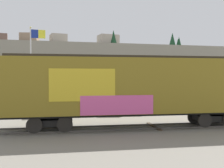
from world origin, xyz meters
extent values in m
plane|color=slate|center=(0.00, 0.00, 0.00)|extent=(260.00, 260.00, 0.00)
cube|color=#4C4742|center=(1.33, -0.72, 0.04)|extent=(59.88, 3.95, 0.08)
cube|color=#4C4742|center=(1.42, 0.72, 0.04)|extent=(59.88, 3.95, 0.08)
cube|color=#423323|center=(2.63, -0.08, 0.04)|extent=(0.40, 2.51, 0.07)
cube|color=olive|center=(1.38, 0.00, 2.68)|extent=(16.76, 4.01, 3.30)
cube|color=#2D2823|center=(1.38, 0.00, 4.45)|extent=(15.77, 1.41, 0.24)
cube|color=gold|center=(-2.08, -1.27, 2.76)|extent=(3.65, 0.26, 1.81)
cube|color=#CC4C8C|center=(-0.12, -1.40, 1.61)|extent=(4.20, 0.30, 1.10)
cube|color=black|center=(1.38, 0.00, 0.93)|extent=(16.34, 2.66, 0.20)
cube|color=black|center=(-3.83, 0.33, 0.51)|extent=(2.18, 1.46, 0.36)
cylinder|color=black|center=(-4.72, -0.33, 0.46)|extent=(0.93, 0.18, 0.92)
cylinder|color=black|center=(-4.63, 1.11, 0.46)|extent=(0.93, 0.18, 0.92)
cylinder|color=black|center=(-3.02, -0.44, 0.46)|extent=(0.93, 0.18, 0.92)
cylinder|color=black|center=(-2.93, 1.00, 0.46)|extent=(0.93, 0.18, 0.92)
cube|color=black|center=(6.58, -0.33, 0.51)|extent=(2.18, 1.46, 0.36)
cylinder|color=black|center=(5.69, -1.00, 0.46)|extent=(0.93, 0.18, 0.92)
cylinder|color=black|center=(5.78, 0.44, 0.46)|extent=(0.93, 0.18, 0.92)
cylinder|color=black|center=(7.48, 0.33, 0.46)|extent=(0.93, 0.18, 0.92)
cylinder|color=silver|center=(-5.77, 11.14, 4.01)|extent=(0.12, 0.12, 8.01)
sphere|color=#D8CC66|center=(-5.77, 11.14, 8.09)|extent=(0.18, 0.18, 0.18)
cube|color=navy|center=(-5.04, 11.21, 7.49)|extent=(1.35, 0.17, 0.84)
cube|color=yellow|center=(-4.70, 11.25, 7.49)|extent=(0.68, 0.11, 0.84)
cube|color=gray|center=(0.00, 74.14, 6.76)|extent=(120.36, 28.30, 13.51)
cube|color=#9E9384|center=(13.79, 65.65, 15.10)|extent=(6.75, 5.49, 3.17)
cube|color=#8C725B|center=(-10.31, 65.65, 14.89)|extent=(5.60, 4.98, 2.74)
cube|color=#9E9384|center=(-1.85, 65.65, 14.90)|extent=(5.43, 5.66, 2.77)
cone|color=#193D23|center=(37.74, 63.97, 15.18)|extent=(1.66, 1.66, 3.32)
cone|color=#193D23|center=(39.53, 68.17, 15.16)|extent=(1.64, 1.64, 3.28)
cone|color=#193D23|center=(35.14, 63.57, 15.75)|extent=(2.23, 2.23, 4.47)
cone|color=#193D23|center=(15.09, 63.75, 15.79)|extent=(2.27, 2.27, 4.55)
cube|color=#1E5933|center=(-3.18, 6.27, 0.64)|extent=(4.19, 2.18, 0.64)
cube|color=#2D333D|center=(-3.25, 6.26, 1.30)|extent=(1.96, 1.83, 0.67)
cylinder|color=black|center=(-1.87, 7.26, 0.32)|extent=(0.65, 0.27, 0.64)
cylinder|color=black|center=(-1.74, 5.47, 0.32)|extent=(0.65, 0.27, 0.64)
cylinder|color=black|center=(-4.62, 7.06, 0.32)|extent=(0.65, 0.27, 0.64)
cylinder|color=black|center=(-4.49, 5.27, 0.32)|extent=(0.65, 0.27, 0.64)
cube|color=#9E8966|center=(2.32, 6.25, 0.71)|extent=(4.27, 2.39, 0.78)
cube|color=#2D333D|center=(2.11, 6.28, 1.42)|extent=(1.97, 1.83, 0.63)
cylinder|color=black|center=(3.81, 6.83, 0.32)|extent=(0.67, 0.32, 0.64)
cylinder|color=black|center=(3.54, 5.21, 0.32)|extent=(0.67, 0.32, 0.64)
cylinder|color=black|center=(1.11, 7.29, 0.32)|extent=(0.67, 0.32, 0.64)
cylinder|color=black|center=(0.83, 5.67, 0.32)|extent=(0.67, 0.32, 0.64)
cube|color=navy|center=(7.67, 6.47, 0.63)|extent=(4.87, 2.63, 0.62)
cube|color=#2D333D|center=(7.33, 6.54, 1.30)|extent=(2.34, 1.96, 0.73)
cylinder|color=black|center=(9.37, 7.00, 0.32)|extent=(0.67, 0.34, 0.64)
cylinder|color=black|center=(9.04, 5.34, 0.32)|extent=(0.67, 0.34, 0.64)
cylinder|color=black|center=(6.29, 7.60, 0.32)|extent=(0.67, 0.34, 0.64)
cylinder|color=black|center=(5.96, 5.95, 0.32)|extent=(0.67, 0.34, 0.64)
camera|label=1|loc=(-3.71, -15.53, 3.18)|focal=41.45mm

